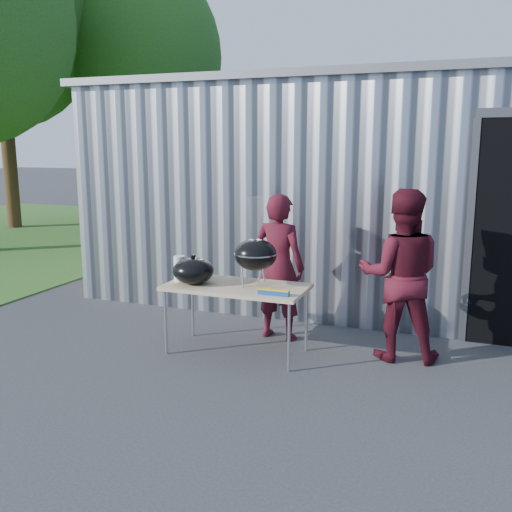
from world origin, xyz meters
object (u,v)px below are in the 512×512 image
at_px(folding_table, 236,289).
at_px(kettle_grill, 255,247).
at_px(person_bystander, 400,275).
at_px(person_cook, 279,267).

height_order(folding_table, kettle_grill, kettle_grill).
distance_m(folding_table, person_bystander, 1.72).
height_order(person_cook, person_bystander, person_bystander).
height_order(folding_table, person_bystander, person_bystander).
bearing_deg(person_bystander, person_cook, -15.31).
xyz_separation_m(kettle_grill, person_bystander, (1.44, 0.44, -0.27)).
relative_size(kettle_grill, person_bystander, 0.53).
xyz_separation_m(person_cook, person_bystander, (1.38, -0.15, 0.05)).
xyz_separation_m(kettle_grill, person_cook, (0.06, 0.59, -0.32)).
xyz_separation_m(folding_table, kettle_grill, (0.21, 0.03, 0.46)).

